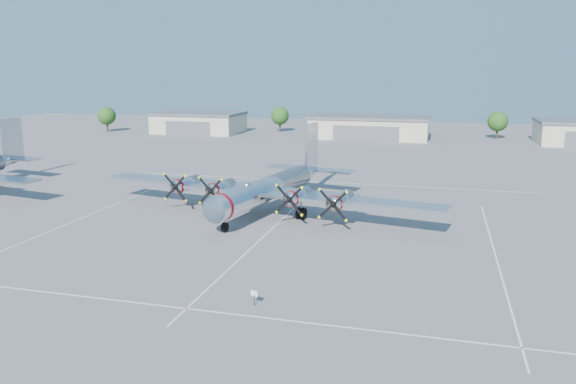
% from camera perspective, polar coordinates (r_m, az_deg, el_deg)
% --- Properties ---
extents(ground, '(260.00, 260.00, 0.00)m').
position_cam_1_polar(ground, '(60.24, -1.35, -3.48)').
color(ground, '#5C5C5F').
rests_on(ground, ground).
extents(parking_lines, '(60.00, 50.08, 0.01)m').
position_cam_1_polar(parking_lines, '(58.63, -1.83, -3.93)').
color(parking_lines, silver).
rests_on(parking_lines, ground).
extents(hangar_west, '(22.60, 14.60, 5.40)m').
position_cam_1_polar(hangar_west, '(151.26, -9.03, 6.99)').
color(hangar_west, '#BCAF95').
rests_on(hangar_west, ground).
extents(hangar_center, '(28.60, 14.60, 5.40)m').
position_cam_1_polar(hangar_center, '(139.20, 8.27, 6.56)').
color(hangar_center, '#BCAF95').
rests_on(hangar_center, ground).
extents(tree_far_west, '(4.80, 4.80, 6.64)m').
position_cam_1_polar(tree_far_west, '(159.57, -17.94, 7.37)').
color(tree_far_west, '#382619').
rests_on(tree_far_west, ground).
extents(tree_west, '(4.80, 4.80, 6.64)m').
position_cam_1_polar(tree_west, '(151.85, -0.83, 7.73)').
color(tree_west, '#382619').
rests_on(tree_west, ground).
extents(tree_east, '(4.80, 4.80, 6.64)m').
position_cam_1_polar(tree_east, '(144.74, 20.53, 6.73)').
color(tree_east, '#382619').
rests_on(tree_east, ground).
extents(main_bomber_b29, '(46.89, 36.29, 9.34)m').
position_cam_1_polar(main_bomber_b29, '(66.64, -1.88, -1.93)').
color(main_bomber_b29, silver).
rests_on(main_bomber_b29, ground).
extents(info_placard, '(0.57, 0.23, 1.12)m').
position_cam_1_polar(info_placard, '(40.48, -3.46, -10.40)').
color(info_placard, black).
rests_on(info_placard, ground).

